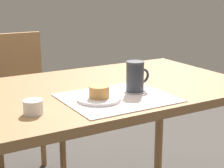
{
  "coord_description": "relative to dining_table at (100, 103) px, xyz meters",
  "views": [
    {
      "loc": [
        -0.76,
        -1.41,
        1.17
      ],
      "look_at": [
        -0.02,
        -0.15,
        0.79
      ],
      "focal_mm": 60.0,
      "sensor_mm": 36.0,
      "label": 1
    }
  ],
  "objects": [
    {
      "name": "coffee_mug",
      "position": [
        0.08,
        -0.16,
        0.15
      ],
      "size": [
        0.11,
        0.07,
        0.13
      ],
      "color": "#2D333D",
      "rests_on": "coffee_coaster"
    },
    {
      "name": "dining_table",
      "position": [
        0.0,
        0.0,
        0.0
      ],
      "size": [
        1.32,
        0.79,
        0.74
      ],
      "color": "#997047",
      "rests_on": "ground_plane"
    },
    {
      "name": "pastry",
      "position": [
        -0.1,
        -0.19,
        0.11
      ],
      "size": [
        0.08,
        0.08,
        0.05
      ],
      "primitive_type": "cylinder",
      "color": "tan",
      "rests_on": "pastry_plate"
    },
    {
      "name": "coffee_coaster",
      "position": [
        0.08,
        -0.16,
        0.08
      ],
      "size": [
        0.09,
        0.09,
        0.0
      ],
      "primitive_type": "cylinder",
      "color": "#99999E",
      "rests_on": "placemat"
    },
    {
      "name": "pastry_plate",
      "position": [
        -0.1,
        -0.19,
        0.09
      ],
      "size": [
        0.17,
        0.17,
        0.01
      ],
      "primitive_type": "cylinder",
      "color": "white",
      "rests_on": "placemat"
    },
    {
      "name": "wooden_chair",
      "position": [
        -0.17,
        0.71,
        -0.17
      ],
      "size": [
        0.43,
        0.43,
        0.9
      ],
      "rotation": [
        0.0,
        0.0,
        3.12
      ],
      "color": "#997047",
      "rests_on": "ground_plane"
    },
    {
      "name": "sugar_bowl",
      "position": [
        -0.37,
        -0.2,
        0.1
      ],
      "size": [
        0.07,
        0.07,
        0.05
      ],
      "primitive_type": "cylinder",
      "color": "white",
      "rests_on": "dining_table"
    },
    {
      "name": "placemat",
      "position": [
        -0.02,
        -0.19,
        0.08
      ],
      "size": [
        0.42,
        0.36,
        0.0
      ],
      "primitive_type": "cube",
      "color": "silver",
      "rests_on": "dining_table"
    }
  ]
}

